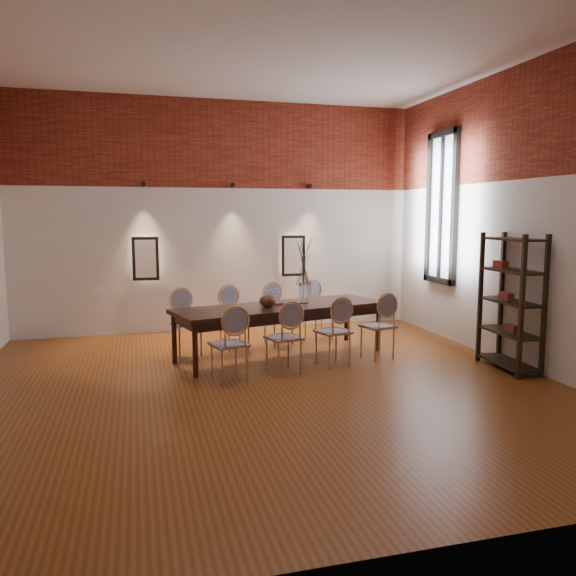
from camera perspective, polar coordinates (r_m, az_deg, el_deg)
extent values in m
cube|color=brown|center=(6.83, -2.25, -9.96)|extent=(7.00, 7.00, 0.02)
cube|color=silver|center=(6.82, -2.44, 24.30)|extent=(7.00, 7.00, 0.02)
cube|color=silver|center=(10.01, -6.89, 7.17)|extent=(7.00, 0.10, 4.00)
cube|color=silver|center=(3.16, 12.21, 6.78)|extent=(7.00, 0.10, 4.00)
cube|color=silver|center=(8.09, 23.18, 6.61)|extent=(0.10, 7.00, 4.00)
cube|color=maroon|center=(10.02, -6.95, 14.34)|extent=(7.00, 0.02, 1.50)
cube|color=maroon|center=(8.14, 23.24, 15.45)|extent=(0.02, 7.00, 1.50)
cube|color=#FFEAC6|center=(9.84, -14.27, 2.92)|extent=(0.36, 0.06, 0.66)
cube|color=#FFEAC6|center=(10.21, 0.50, 3.30)|extent=(0.36, 0.06, 0.66)
cylinder|color=black|center=(9.79, -14.50, 10.21)|extent=(0.08, 0.10, 0.08)
cylinder|color=black|center=(9.93, -5.67, 10.37)|extent=(0.08, 0.10, 0.08)
cylinder|color=black|center=(10.26, 2.19, 10.30)|extent=(0.08, 0.10, 0.08)
cube|color=silver|center=(9.69, 15.41, 7.85)|extent=(0.02, 0.78, 2.38)
cube|color=black|center=(9.68, 15.31, 7.85)|extent=(0.08, 0.90, 2.50)
cube|color=black|center=(9.68, 15.31, 7.85)|extent=(0.06, 0.06, 2.40)
cube|color=black|center=(8.09, -0.74, -4.39)|extent=(3.21, 1.71, 0.75)
cylinder|color=silver|center=(8.19, 1.62, -0.52)|extent=(0.14, 0.14, 0.30)
ellipsoid|color=#572F19|center=(7.86, -2.07, -1.31)|extent=(0.24, 0.24, 0.18)
cube|color=#8D2462|center=(8.09, -1.55, -1.60)|extent=(0.30, 0.24, 0.03)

